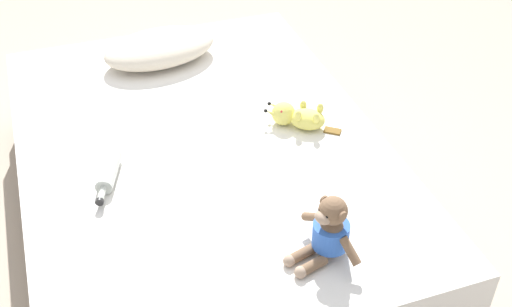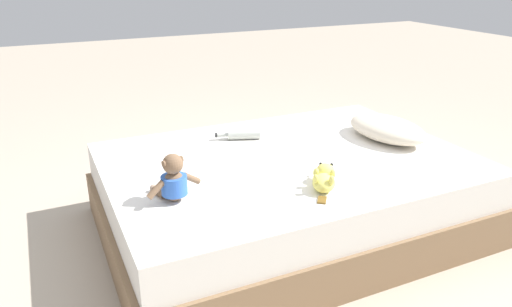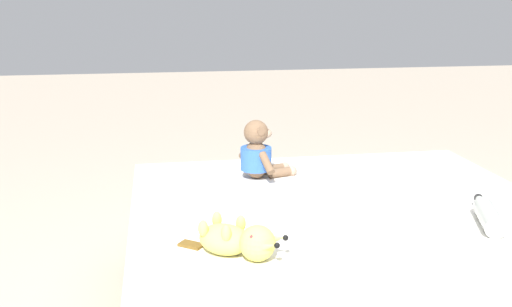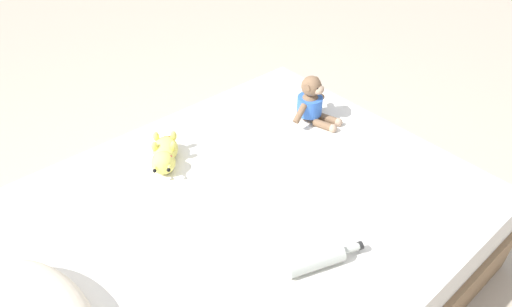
# 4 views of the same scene
# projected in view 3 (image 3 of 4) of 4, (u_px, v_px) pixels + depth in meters

# --- Properties ---
(plush_monkey) EXTENTS (0.24, 0.28, 0.24)m
(plush_monkey) POSITION_uv_depth(u_px,v_px,m) (259.00, 154.00, 2.32)
(plush_monkey) COLOR brown
(plush_monkey) RESTS_ON bed
(plush_yellow_creature) EXTENTS (0.30, 0.24, 0.10)m
(plush_yellow_creature) POSITION_uv_depth(u_px,v_px,m) (238.00, 240.00, 1.62)
(plush_yellow_creature) COLOR #EAE066
(plush_yellow_creature) RESTS_ON bed
(glass_bottle) EXTENTS (0.14, 0.28, 0.07)m
(glass_bottle) POSITION_uv_depth(u_px,v_px,m) (489.00, 216.00, 1.84)
(glass_bottle) COLOR #B7BCB2
(glass_bottle) RESTS_ON bed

